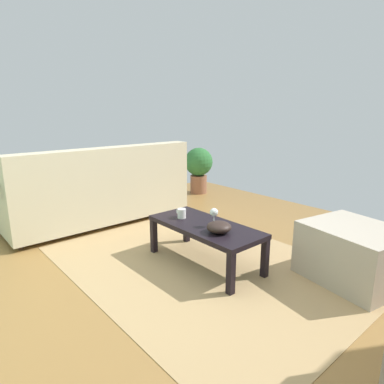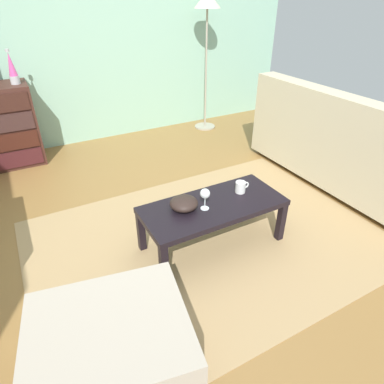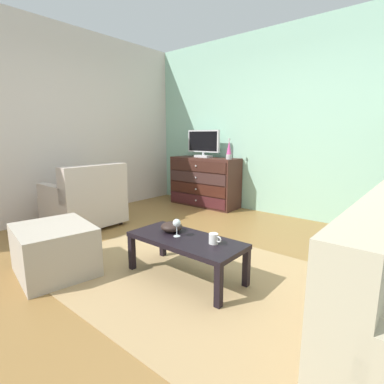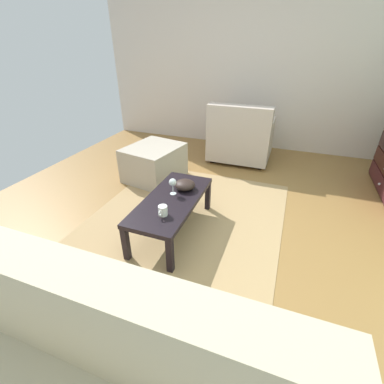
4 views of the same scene
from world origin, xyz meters
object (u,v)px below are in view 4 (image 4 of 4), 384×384
(wine_glass, at_px, (173,183))
(mug, at_px, (163,211))
(ottoman, at_px, (154,163))
(coffee_table, at_px, (172,203))
(bowl_decorative, at_px, (185,185))
(armchair, at_px, (241,138))

(wine_glass, height_order, mug, wine_glass)
(mug, xyz_separation_m, ottoman, (-1.23, -0.73, -0.18))
(mug, bearing_deg, coffee_table, -170.68)
(wine_glass, relative_size, mug, 1.38)
(bowl_decorative, distance_m, armchair, 1.78)
(coffee_table, height_order, bowl_decorative, bowl_decorative)
(ottoman, bearing_deg, mug, 30.74)
(armchair, xyz_separation_m, ottoman, (1.02, -0.92, -0.13))
(ottoman, bearing_deg, wine_glass, 37.16)
(wine_glass, bearing_deg, bowl_decorative, 151.93)
(coffee_table, bearing_deg, bowl_decorative, 167.23)
(coffee_table, bearing_deg, armchair, 173.25)
(wine_glass, distance_m, armchair, 1.92)
(coffee_table, xyz_separation_m, mug, (0.27, 0.04, 0.09))
(bowl_decorative, distance_m, ottoman, 1.07)
(mug, relative_size, ottoman, 0.16)
(coffee_table, xyz_separation_m, wine_glass, (-0.08, -0.02, 0.16))
(coffee_table, xyz_separation_m, armchair, (-1.98, 0.23, 0.03))
(wine_glass, height_order, armchair, armchair)
(coffee_table, height_order, armchair, armchair)
(wine_glass, bearing_deg, coffee_table, 13.66)
(wine_glass, xyz_separation_m, armchair, (-1.90, 0.25, -0.13))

